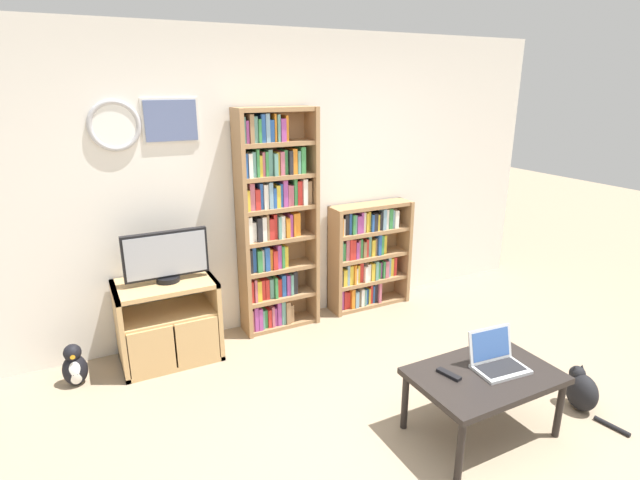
{
  "coord_description": "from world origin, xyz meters",
  "views": [
    {
      "loc": [
        -1.65,
        -1.83,
        2.16
      ],
      "look_at": [
        -0.09,
        1.22,
        1.07
      ],
      "focal_mm": 28.0,
      "sensor_mm": 36.0,
      "label": 1
    }
  ],
  "objects_px": {
    "bookshelf_short": "(366,256)",
    "penguin_figurine": "(75,367)",
    "bookshelf_tall": "(274,222)",
    "coffee_table": "(484,379)",
    "television": "(166,257)",
    "laptop": "(496,359)",
    "remote_near_laptop": "(449,374)",
    "tv_stand": "(168,321)",
    "cat": "(581,390)"
  },
  "relations": [
    {
      "from": "bookshelf_short",
      "to": "penguin_figurine",
      "type": "xyz_separation_m",
      "value": [
        -2.67,
        -0.21,
        -0.38
      ]
    },
    {
      "from": "bookshelf_tall",
      "to": "bookshelf_short",
      "type": "height_order",
      "value": "bookshelf_tall"
    },
    {
      "from": "coffee_table",
      "to": "penguin_figurine",
      "type": "bearing_deg",
      "value": 142.21
    },
    {
      "from": "penguin_figurine",
      "to": "television",
      "type": "bearing_deg",
      "value": 4.61
    },
    {
      "from": "laptop",
      "to": "remote_near_laptop",
      "type": "bearing_deg",
      "value": 175.22
    },
    {
      "from": "television",
      "to": "penguin_figurine",
      "type": "distance_m",
      "value": 1.04
    },
    {
      "from": "bookshelf_tall",
      "to": "coffee_table",
      "type": "relative_size",
      "value": 2.19
    },
    {
      "from": "bookshelf_short",
      "to": "remote_near_laptop",
      "type": "height_order",
      "value": "bookshelf_short"
    },
    {
      "from": "tv_stand",
      "to": "remote_near_laptop",
      "type": "distance_m",
      "value": 2.21
    },
    {
      "from": "cat",
      "to": "laptop",
      "type": "bearing_deg",
      "value": -179.78
    },
    {
      "from": "bookshelf_short",
      "to": "penguin_figurine",
      "type": "height_order",
      "value": "bookshelf_short"
    },
    {
      "from": "bookshelf_tall",
      "to": "bookshelf_short",
      "type": "distance_m",
      "value": 1.07
    },
    {
      "from": "television",
      "to": "bookshelf_short",
      "type": "bearing_deg",
      "value": 4.5
    },
    {
      "from": "bookshelf_short",
      "to": "penguin_figurine",
      "type": "bearing_deg",
      "value": -175.47
    },
    {
      "from": "tv_stand",
      "to": "cat",
      "type": "distance_m",
      "value": 3.09
    },
    {
      "from": "cat",
      "to": "penguin_figurine",
      "type": "relative_size",
      "value": 1.48
    },
    {
      "from": "bookshelf_tall",
      "to": "remote_near_laptop",
      "type": "height_order",
      "value": "bookshelf_tall"
    },
    {
      "from": "tv_stand",
      "to": "coffee_table",
      "type": "relative_size",
      "value": 0.85
    },
    {
      "from": "tv_stand",
      "to": "penguin_figurine",
      "type": "distance_m",
      "value": 0.73
    },
    {
      "from": "bookshelf_tall",
      "to": "laptop",
      "type": "xyz_separation_m",
      "value": [
        0.7,
        -1.96,
        -0.5
      ]
    },
    {
      "from": "bookshelf_short",
      "to": "cat",
      "type": "distance_m",
      "value": 2.19
    },
    {
      "from": "tv_stand",
      "to": "penguin_figurine",
      "type": "relative_size",
      "value": 2.34
    },
    {
      "from": "coffee_table",
      "to": "bookshelf_short",
      "type": "bearing_deg",
      "value": 79.28
    },
    {
      "from": "television",
      "to": "laptop",
      "type": "relative_size",
      "value": 1.87
    },
    {
      "from": "cat",
      "to": "penguin_figurine",
      "type": "xyz_separation_m",
      "value": [
        -3.09,
        1.91,
        0.01
      ]
    },
    {
      "from": "coffee_table",
      "to": "television",
      "type": "bearing_deg",
      "value": 130.18
    },
    {
      "from": "coffee_table",
      "to": "remote_near_laptop",
      "type": "height_order",
      "value": "remote_near_laptop"
    },
    {
      "from": "bookshelf_short",
      "to": "laptop",
      "type": "distance_m",
      "value": 1.98
    },
    {
      "from": "tv_stand",
      "to": "laptop",
      "type": "relative_size",
      "value": 2.22
    },
    {
      "from": "coffee_table",
      "to": "penguin_figurine",
      "type": "relative_size",
      "value": 2.74
    },
    {
      "from": "bookshelf_short",
      "to": "coffee_table",
      "type": "bearing_deg",
      "value": -100.72
    },
    {
      "from": "laptop",
      "to": "penguin_figurine",
      "type": "relative_size",
      "value": 1.05
    },
    {
      "from": "remote_near_laptop",
      "to": "cat",
      "type": "relative_size",
      "value": 0.34
    },
    {
      "from": "laptop",
      "to": "tv_stand",
      "type": "bearing_deg",
      "value": 138.29
    },
    {
      "from": "coffee_table",
      "to": "penguin_figurine",
      "type": "xyz_separation_m",
      "value": [
        -2.29,
        1.78,
        -0.24
      ]
    },
    {
      "from": "laptop",
      "to": "cat",
      "type": "distance_m",
      "value": 0.79
    },
    {
      "from": "tv_stand",
      "to": "bookshelf_tall",
      "type": "relative_size",
      "value": 0.39
    },
    {
      "from": "bookshelf_tall",
      "to": "laptop",
      "type": "relative_size",
      "value": 5.73
    },
    {
      "from": "bookshelf_tall",
      "to": "penguin_figurine",
      "type": "distance_m",
      "value": 1.91
    },
    {
      "from": "tv_stand",
      "to": "remote_near_laptop",
      "type": "relative_size",
      "value": 4.61
    },
    {
      "from": "remote_near_laptop",
      "to": "laptop",
      "type": "bearing_deg",
      "value": 156.54
    },
    {
      "from": "coffee_table",
      "to": "cat",
      "type": "relative_size",
      "value": 1.85
    },
    {
      "from": "laptop",
      "to": "remote_near_laptop",
      "type": "xyz_separation_m",
      "value": [
        -0.33,
        0.06,
        -0.05
      ]
    },
    {
      "from": "tv_stand",
      "to": "television",
      "type": "relative_size",
      "value": 1.19
    },
    {
      "from": "television",
      "to": "penguin_figurine",
      "type": "xyz_separation_m",
      "value": [
        -0.74,
        -0.06,
        -0.73
      ]
    },
    {
      "from": "television",
      "to": "penguin_figurine",
      "type": "height_order",
      "value": "television"
    },
    {
      "from": "penguin_figurine",
      "to": "bookshelf_tall",
      "type": "bearing_deg",
      "value": 6.9
    },
    {
      "from": "remote_near_laptop",
      "to": "cat",
      "type": "height_order",
      "value": "remote_near_laptop"
    },
    {
      "from": "television",
      "to": "bookshelf_tall",
      "type": "distance_m",
      "value": 0.98
    },
    {
      "from": "penguin_figurine",
      "to": "laptop",
      "type": "bearing_deg",
      "value": -36.16
    }
  ]
}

